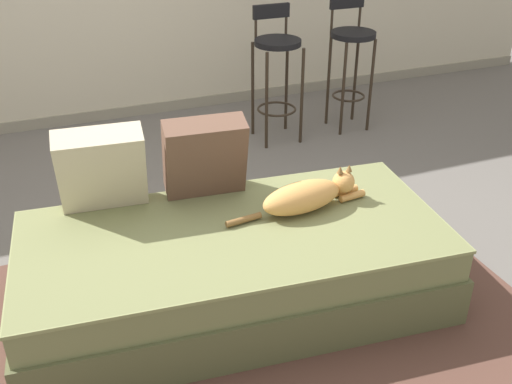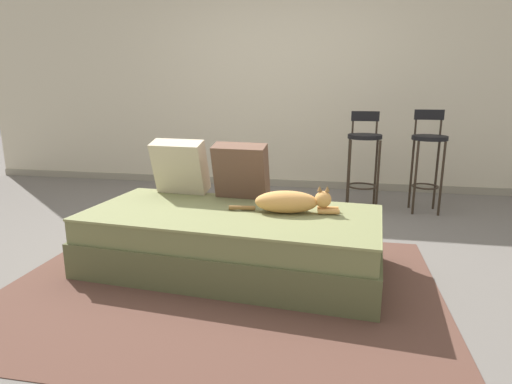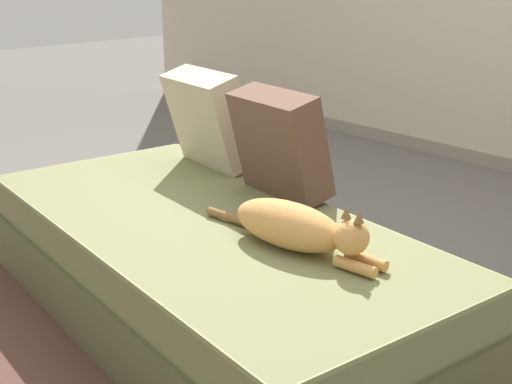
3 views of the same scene
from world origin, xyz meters
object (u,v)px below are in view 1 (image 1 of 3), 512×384
(couch, at_px, (234,266))
(throw_pillow_middle, at_px, (205,157))
(cat, at_px, (307,196))
(bar_stool_near_window, at_px, (277,61))
(throw_pillow_corner, at_px, (101,168))
(bar_stool_by_doorway, at_px, (351,50))

(couch, bearing_deg, throw_pillow_middle, 92.44)
(cat, distance_m, bar_stool_near_window, 1.79)
(throw_pillow_corner, relative_size, bar_stool_by_doorway, 0.42)
(throw_pillow_middle, relative_size, cat, 0.57)
(couch, xyz_separation_m, bar_stool_by_doorway, (1.58, 1.75, 0.42))
(cat, bearing_deg, bar_stool_by_doorway, 55.27)
(couch, relative_size, throw_pillow_middle, 4.91)
(throw_pillow_corner, xyz_separation_m, bar_stool_by_doorway, (2.09, 1.33, 0.00))
(bar_stool_by_doorway, bearing_deg, couch, -131.99)
(bar_stool_near_window, bearing_deg, cat, -108.23)
(throw_pillow_middle, distance_m, bar_stool_near_window, 1.69)
(throw_pillow_middle, height_order, cat, throw_pillow_middle)
(throw_pillow_corner, relative_size, throw_pillow_middle, 1.02)
(throw_pillow_corner, height_order, bar_stool_near_window, bar_stool_near_window)
(bar_stool_by_doorway, bearing_deg, bar_stool_near_window, -179.91)
(throw_pillow_corner, height_order, bar_stool_by_doorway, bar_stool_by_doorway)
(couch, bearing_deg, bar_stool_by_doorway, 48.01)
(cat, bearing_deg, throw_pillow_corner, 157.99)
(bar_stool_near_window, bearing_deg, throw_pillow_corner, -137.80)
(cat, height_order, bar_stool_near_window, bar_stool_near_window)
(couch, relative_size, cat, 2.77)
(couch, distance_m, throw_pillow_middle, 0.56)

